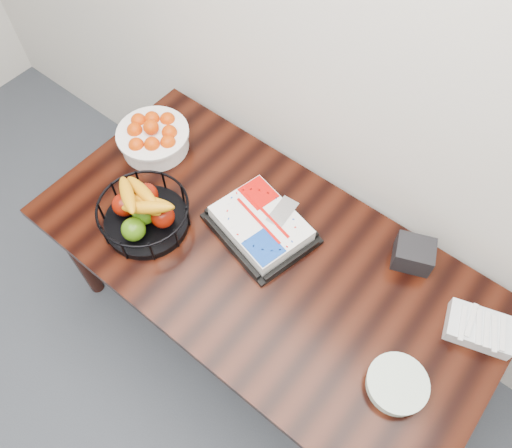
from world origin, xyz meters
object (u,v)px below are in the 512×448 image
Objects in this scene: table at (263,267)px; cake_tray at (261,225)px; tangerine_bowl at (153,134)px; plate_stack at (397,384)px; fruit_basket at (144,213)px; napkin_box at (413,254)px.

cake_tray is at bearing 133.53° from table.
cake_tray is 1.46× the size of tangerine_bowl.
tangerine_bowl is 1.54× the size of plate_stack.
tangerine_bowl is (-0.71, 0.13, 0.17)m from table.
table is 0.51m from fruit_basket.
table is 3.97× the size of cake_tray.
fruit_basket reaches higher than plate_stack.
napkin_box is (-0.19, 0.44, 0.02)m from plate_stack.
tangerine_bowl reaches higher than cake_tray.
table is 5.09× the size of fruit_basket.
cake_tray is at bearing -154.84° from napkin_box.
napkin_box is (0.44, 0.33, 0.14)m from table.
table is 5.81× the size of tangerine_bowl.
cake_tray is 0.63m from tangerine_bowl.
tangerine_bowl is 2.22× the size of napkin_box.
table is 0.66m from plate_stack.
tangerine_bowl reaches higher than table.
table is 0.57m from napkin_box.
table is at bearing 20.93° from fruit_basket.
cake_tray is 3.24× the size of napkin_box.
tangerine_bowl is at bearing 169.35° from table.
tangerine_bowl is at bearing -170.12° from napkin_box.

